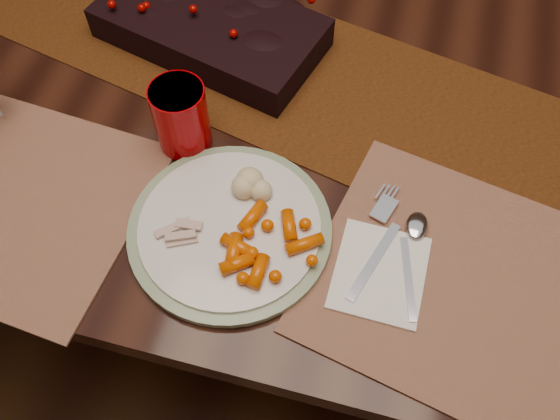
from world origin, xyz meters
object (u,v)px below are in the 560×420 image
(mashed_potatoes, at_px, (248,184))
(dining_table, at_px, (307,202))
(centerpiece, at_px, (210,23))
(turkey_shreds, at_px, (178,232))
(baby_carrots, at_px, (266,246))
(napkin, at_px, (380,273))
(red_cup, at_px, (181,117))
(placemat_main, at_px, (491,296))
(dinner_plate, at_px, (230,229))

(mashed_potatoes, bearing_deg, dining_table, 80.29)
(centerpiece, xyz_separation_m, turkey_shreds, (0.08, -0.38, -0.01))
(baby_carrots, bearing_deg, dining_table, 91.18)
(mashed_potatoes, height_order, napkin, mashed_potatoes)
(turkey_shreds, height_order, red_cup, red_cup)
(red_cup, bearing_deg, placemat_main, -16.56)
(dinner_plate, xyz_separation_m, red_cup, (-0.11, 0.14, 0.05))
(napkin, bearing_deg, red_cup, 157.09)
(red_cup, bearing_deg, baby_carrots, -42.60)
(dining_table, bearing_deg, napkin, -63.57)
(placemat_main, height_order, dinner_plate, dinner_plate)
(dinner_plate, distance_m, turkey_shreds, 0.07)
(centerpiece, height_order, dinner_plate, centerpiece)
(dining_table, height_order, dinner_plate, dinner_plate)
(dinner_plate, xyz_separation_m, mashed_potatoes, (0.01, 0.06, 0.03))
(dining_table, xyz_separation_m, centerpiece, (-0.19, 0.04, 0.42))
(placemat_main, xyz_separation_m, red_cup, (-0.47, 0.14, 0.06))
(dinner_plate, bearing_deg, mashed_potatoes, 81.07)
(dining_table, distance_m, mashed_potatoes, 0.49)
(dining_table, height_order, placemat_main, placemat_main)
(dining_table, distance_m, placemat_main, 0.58)
(mashed_potatoes, height_order, turkey_shreds, mashed_potatoes)
(dinner_plate, bearing_deg, turkey_shreds, -153.64)
(turkey_shreds, distance_m, napkin, 0.28)
(placemat_main, xyz_separation_m, mashed_potatoes, (-0.35, 0.06, 0.04))
(dining_table, xyz_separation_m, red_cup, (-0.16, -0.18, 0.43))
(centerpiece, height_order, placemat_main, centerpiece)
(dining_table, bearing_deg, placemat_main, -45.83)
(red_cup, bearing_deg, centerpiece, 97.84)
(placemat_main, relative_size, red_cup, 4.22)
(centerpiece, bearing_deg, mashed_potatoes, -62.66)
(dining_table, bearing_deg, centerpiece, 167.40)
(dinner_plate, distance_m, mashed_potatoes, 0.07)
(baby_carrots, bearing_deg, turkey_shreds, -176.13)
(turkey_shreds, distance_m, red_cup, 0.18)
(centerpiece, relative_size, placemat_main, 0.80)
(centerpiece, distance_m, turkey_shreds, 0.39)
(red_cup, bearing_deg, turkey_shreds, -73.02)
(baby_carrots, distance_m, turkey_shreds, 0.12)
(centerpiece, distance_m, red_cup, 0.22)
(dinner_plate, relative_size, turkey_shreds, 3.85)
(mashed_potatoes, bearing_deg, red_cup, 148.28)
(centerpiece, distance_m, mashed_potatoes, 0.33)
(centerpiece, distance_m, placemat_main, 0.62)
(centerpiece, relative_size, napkin, 2.70)
(dinner_plate, xyz_separation_m, napkin, (0.21, -0.01, -0.01))
(mashed_potatoes, distance_m, napkin, 0.22)
(dining_table, distance_m, centerpiece, 0.46)
(mashed_potatoes, bearing_deg, dinner_plate, -98.93)
(dining_table, bearing_deg, turkey_shreds, -108.50)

